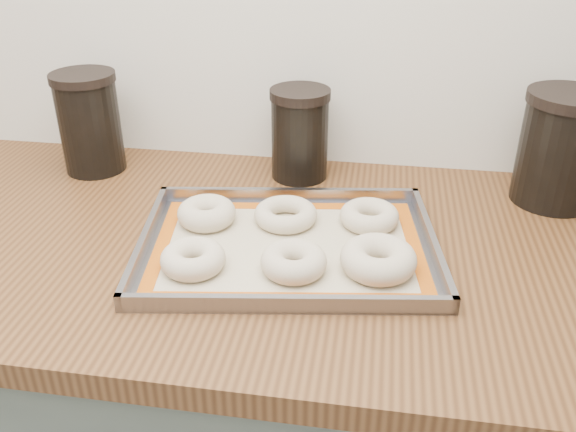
% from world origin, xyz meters
% --- Properties ---
extents(countertop, '(3.06, 0.68, 0.04)m').
position_xyz_m(countertop, '(0.00, 1.68, 0.88)').
color(countertop, brown).
rests_on(countertop, cabinet).
extents(baking_tray, '(0.50, 0.39, 0.03)m').
position_xyz_m(baking_tray, '(-0.04, 1.65, 0.91)').
color(baking_tray, gray).
rests_on(baking_tray, countertop).
extents(baking_mat, '(0.46, 0.35, 0.00)m').
position_xyz_m(baking_mat, '(-0.04, 1.65, 0.90)').
color(baking_mat, '#C6B793').
rests_on(baking_mat, baking_tray).
extents(bagel_front_left, '(0.11, 0.11, 0.04)m').
position_xyz_m(bagel_front_left, '(-0.17, 1.56, 0.92)').
color(bagel_front_left, beige).
rests_on(bagel_front_left, baking_mat).
extents(bagel_front_mid, '(0.13, 0.13, 0.04)m').
position_xyz_m(bagel_front_mid, '(-0.02, 1.58, 0.92)').
color(bagel_front_mid, beige).
rests_on(bagel_front_mid, baking_mat).
extents(bagel_front_right, '(0.14, 0.14, 0.04)m').
position_xyz_m(bagel_front_right, '(0.10, 1.60, 0.93)').
color(bagel_front_right, beige).
rests_on(bagel_front_right, baking_mat).
extents(bagel_back_left, '(0.12, 0.12, 0.04)m').
position_xyz_m(bagel_back_left, '(-0.19, 1.70, 0.92)').
color(bagel_back_left, beige).
rests_on(bagel_back_left, baking_mat).
extents(bagel_back_mid, '(0.12, 0.12, 0.03)m').
position_xyz_m(bagel_back_mid, '(-0.06, 1.72, 0.92)').
color(bagel_back_mid, beige).
rests_on(bagel_back_mid, baking_mat).
extents(bagel_back_right, '(0.12, 0.12, 0.03)m').
position_xyz_m(bagel_back_right, '(0.08, 1.74, 0.92)').
color(bagel_back_right, beige).
rests_on(bagel_back_right, baking_mat).
extents(canister_left, '(0.12, 0.12, 0.20)m').
position_xyz_m(canister_left, '(-0.47, 1.89, 1.00)').
color(canister_left, black).
rests_on(canister_left, countertop).
extents(canister_mid, '(0.11, 0.11, 0.17)m').
position_xyz_m(canister_mid, '(-0.06, 1.92, 0.99)').
color(canister_mid, black).
rests_on(canister_mid, countertop).
extents(canister_right, '(0.15, 0.15, 0.20)m').
position_xyz_m(canister_right, '(0.40, 1.89, 1.00)').
color(canister_right, black).
rests_on(canister_right, countertop).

